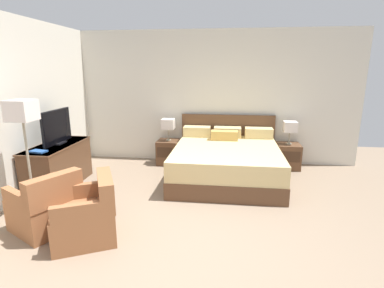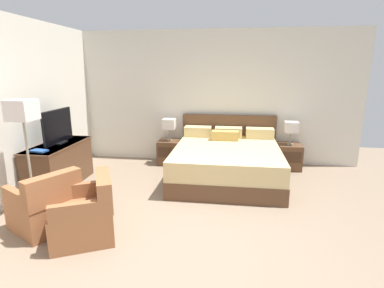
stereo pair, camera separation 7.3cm
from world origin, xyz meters
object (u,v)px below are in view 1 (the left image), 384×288
at_px(tv, 57,127).
at_px(dresser, 59,165).
at_px(table_lamp_left, 168,124).
at_px(armchair_companion, 87,216).
at_px(floor_lamp, 23,120).
at_px(table_lamp_right, 290,127).
at_px(armchair_by_window, 47,208).
at_px(book_red_cover, 38,151).
at_px(bed, 226,161).
at_px(nightstand_right, 288,156).
at_px(nightstand_left, 169,152).

bearing_deg(tv, dresser, -92.19).
relative_size(table_lamp_left, armchair_companion, 0.50).
bearing_deg(tv, floor_lamp, -80.66).
xyz_separation_m(table_lamp_right, tv, (-4.05, -1.42, 0.17)).
bearing_deg(armchair_by_window, book_red_cover, 125.95).
height_order(bed, table_lamp_left, bed).
bearing_deg(armchair_by_window, nightstand_right, 39.68).
height_order(nightstand_left, table_lamp_left, table_lamp_left).
xyz_separation_m(nightstand_right, table_lamp_left, (-2.45, 0.00, 0.59)).
relative_size(book_red_cover, floor_lamp, 0.16).
relative_size(armchair_by_window, floor_lamp, 0.59).
bearing_deg(floor_lamp, armchair_by_window, -40.97).
height_order(nightstand_left, dresser, dresser).
distance_m(armchair_companion, floor_lamp, 1.58).
bearing_deg(floor_lamp, table_lamp_right, 32.10).
height_order(table_lamp_left, dresser, table_lamp_left).
distance_m(dresser, tv, 0.64).
relative_size(armchair_companion, floor_lamp, 0.59).
xyz_separation_m(nightstand_right, armchair_by_window, (-3.42, -2.84, 0.03)).
bearing_deg(table_lamp_left, floor_lamp, -120.40).
bearing_deg(floor_lamp, bed, 32.43).
height_order(dresser, floor_lamp, floor_lamp).
height_order(dresser, armchair_companion, armchair_companion).
bearing_deg(floor_lamp, dresser, 100.14).
bearing_deg(book_red_cover, table_lamp_right, 25.79).
xyz_separation_m(nightstand_left, book_red_cover, (-1.60, -1.96, 0.50)).
bearing_deg(armchair_by_window, dresser, 115.08).
bearing_deg(dresser, armchair_companion, -50.46).
height_order(bed, book_red_cover, bed).
relative_size(bed, tv, 2.63).
relative_size(nightstand_right, table_lamp_left, 1.10).
bearing_deg(dresser, bed, 14.59).
bearing_deg(nightstand_right, table_lamp_right, 90.00).
xyz_separation_m(bed, armchair_companion, (-1.59, -2.23, -0.04)).
xyz_separation_m(dresser, armchair_companion, (1.23, -1.50, -0.09)).
relative_size(bed, nightstand_right, 4.22).
height_order(table_lamp_right, dresser, table_lamp_right).
distance_m(nightstand_right, armchair_companion, 4.10).
height_order(bed, floor_lamp, floor_lamp).
bearing_deg(dresser, tv, 87.81).
bearing_deg(tv, nightstand_left, 41.57).
bearing_deg(armchair_companion, armchair_by_window, 166.73).
height_order(bed, dresser, bed).
relative_size(table_lamp_right, tv, 0.57).
relative_size(table_lamp_left, floor_lamp, 0.29).
relative_size(nightstand_right, table_lamp_right, 1.10).
height_order(nightstand_right, table_lamp_right, table_lamp_right).
bearing_deg(book_red_cover, table_lamp_left, 50.73).
distance_m(nightstand_right, table_lamp_left, 2.52).
xyz_separation_m(nightstand_left, dresser, (-1.60, -1.48, 0.13)).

